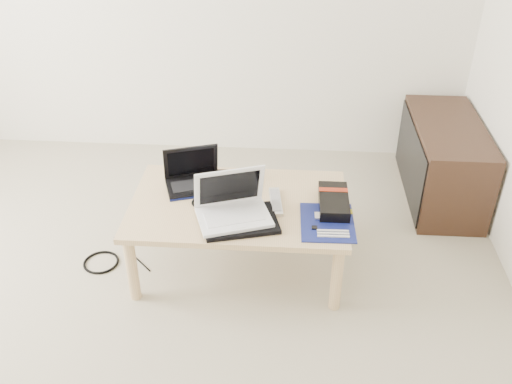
# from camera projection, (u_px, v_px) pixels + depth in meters

# --- Properties ---
(ground) EXTENTS (4.00, 4.00, 0.00)m
(ground) POSITION_uv_depth(u_px,v_px,m) (101.00, 352.00, 2.59)
(ground) COLOR #BFB69B
(ground) RESTS_ON ground
(coffee_table) EXTENTS (1.10, 0.70, 0.40)m
(coffee_table) POSITION_uv_depth(u_px,v_px,m) (239.00, 210.00, 2.93)
(coffee_table) COLOR #D4AF80
(coffee_table) RESTS_ON ground
(media_cabinet) EXTENTS (0.41, 0.90, 0.50)m
(media_cabinet) POSITION_uv_depth(u_px,v_px,m) (442.00, 161.00, 3.57)
(media_cabinet) COLOR #392217
(media_cabinet) RESTS_ON ground
(book) EXTENTS (0.29, 0.24, 0.03)m
(book) POSITION_uv_depth(u_px,v_px,m) (224.00, 183.00, 3.04)
(book) COLOR black
(book) RESTS_ON coffee_table
(netbook) EXTENTS (0.34, 0.29, 0.21)m
(netbook) POSITION_uv_depth(u_px,v_px,m) (193.00, 178.00, 3.02)
(netbook) COLOR black
(netbook) RESTS_ON coffee_table
(tablet) EXTENTS (0.28, 0.21, 0.01)m
(tablet) POSITION_uv_depth(u_px,v_px,m) (226.00, 195.00, 2.95)
(tablet) COLOR black
(tablet) RESTS_ON coffee_table
(remote) EXTENTS (0.08, 0.25, 0.02)m
(remote) POSITION_uv_depth(u_px,v_px,m) (276.00, 202.00, 2.89)
(remote) COLOR #BABABF
(remote) RESTS_ON coffee_table
(neoprene_sleeve) EXTENTS (0.41, 0.34, 0.02)m
(neoprene_sleeve) POSITION_uv_depth(u_px,v_px,m) (240.00, 221.00, 2.75)
(neoprene_sleeve) COLOR black
(neoprene_sleeve) RESTS_ON coffee_table
(white_laptop) EXTENTS (0.40, 0.34, 0.24)m
(white_laptop) POSITION_uv_depth(u_px,v_px,m) (232.00, 207.00, 2.75)
(white_laptop) COLOR white
(white_laptop) RESTS_ON neoprene_sleeve
(motherboard) EXTENTS (0.27, 0.33, 0.02)m
(motherboard) POSITION_uv_depth(u_px,v_px,m) (328.00, 222.00, 2.75)
(motherboard) COLOR #0C1851
(motherboard) RESTS_ON coffee_table
(gpu_box) EXTENTS (0.15, 0.29, 0.06)m
(gpu_box) POSITION_uv_depth(u_px,v_px,m) (334.00, 202.00, 2.85)
(gpu_box) COLOR black
(gpu_box) RESTS_ON coffee_table
(cable_coil) EXTENTS (0.13, 0.13, 0.01)m
(cable_coil) POSITION_uv_depth(u_px,v_px,m) (202.00, 202.00, 2.89)
(cable_coil) COLOR black
(cable_coil) RESTS_ON coffee_table
(floor_cable_coil) EXTENTS (0.25, 0.25, 0.01)m
(floor_cable_coil) POSITION_uv_depth(u_px,v_px,m) (101.00, 262.00, 3.11)
(floor_cable_coil) COLOR black
(floor_cable_coil) RESTS_ON ground
(floor_cable_trail) EXTENTS (0.28, 0.28, 0.01)m
(floor_cable_trail) POSITION_uv_depth(u_px,v_px,m) (131.00, 254.00, 3.18)
(floor_cable_trail) COLOR black
(floor_cable_trail) RESTS_ON ground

